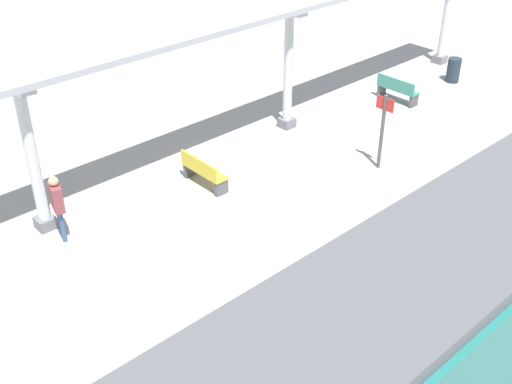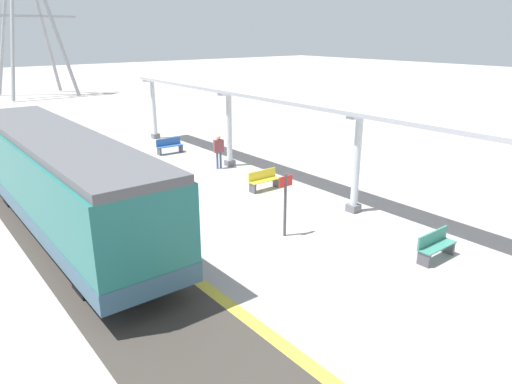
{
  "view_description": "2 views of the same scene",
  "coord_description": "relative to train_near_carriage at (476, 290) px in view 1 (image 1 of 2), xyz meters",
  "views": [
    {
      "loc": [
        -9.44,
        9.26,
        9.08
      ],
      "look_at": [
        -0.36,
        0.9,
        1.47
      ],
      "focal_mm": 45.6,
      "sensor_mm": 36.0,
      "label": 1
    },
    {
      "loc": [
        -9.8,
        -15.13,
        6.62
      ],
      "look_at": [
        -0.2,
        -2.91,
        1.28
      ],
      "focal_mm": 32.91,
      "sensor_mm": 36.0,
      "label": 2
    }
  ],
  "objects": [
    {
      "name": "bench_near_end",
      "position": [
        8.21,
        -9.0,
        -1.39
      ],
      "size": [
        1.5,
        0.45,
        0.86
      ],
      "color": "#3A8372",
      "rests_on": "ground"
    },
    {
      "name": "canopy_pillar_second",
      "position": [
        9.34,
        -4.83,
        0.07
      ],
      "size": [
        1.1,
        0.44,
        3.76
      ],
      "color": "slate",
      "rests_on": "ground"
    },
    {
      "name": "canopy_pillar_nearest",
      "position": [
        9.34,
        -13.32,
        0.07
      ],
      "size": [
        1.1,
        0.44,
        3.76
      ],
      "color": "slate",
      "rests_on": "ground"
    },
    {
      "name": "trackbed",
      "position": [
        -0.01,
        -0.7,
        -1.83
      ],
      "size": [
        3.2,
        44.44,
        0.01
      ],
      "primitive_type": "cube",
      "color": "#38332D",
      "rests_on": "ground"
    },
    {
      "name": "canopy_pillar_third",
      "position": [
        9.34,
        3.48,
        0.07
      ],
      "size": [
        1.1,
        0.44,
        3.76
      ],
      "color": "slate",
      "rests_on": "ground"
    },
    {
      "name": "ground_plane",
      "position": [
        5.69,
        -0.7,
        -1.83
      ],
      "size": [
        176.0,
        176.0,
        0.0
      ],
      "primitive_type": "plane",
      "color": "#A29A97"
    },
    {
      "name": "bench_mid_platform",
      "position": [
        8.29,
        -0.6,
        -1.39
      ],
      "size": [
        1.5,
        0.44,
        0.86
      ],
      "color": "gold",
      "rests_on": "ground"
    },
    {
      "name": "canopy_beam",
      "position": [
        9.34,
        -0.72,
        2.01
      ],
      "size": [
        1.2,
        26.01,
        0.16
      ],
      "primitive_type": "cube",
      "color": "#A8AAB2",
      "rests_on": "canopy_pillar_nearest"
    },
    {
      "name": "trash_bin",
      "position": [
        7.91,
        -12.0,
        -1.39
      ],
      "size": [
        0.48,
        0.48,
        0.88
      ],
      "primitive_type": "cylinder",
      "color": "#202E37",
      "rests_on": "ground"
    },
    {
      "name": "platform_info_sign",
      "position": [
        5.73,
        -4.89,
        -0.5
      ],
      "size": [
        0.56,
        0.1,
        2.2
      ],
      "color": "#4C4C51",
      "rests_on": "ground"
    },
    {
      "name": "passenger_by_the_benches",
      "position": [
        8.61,
        3.39,
        -0.76
      ],
      "size": [
        0.54,
        0.34,
        1.72
      ],
      "color": "#38527B",
      "rests_on": "ground"
    },
    {
      "name": "tactile_edge_strip",
      "position": [
        1.77,
        -0.7,
        -1.83
      ],
      "size": [
        0.36,
        32.44,
        0.01
      ],
      "primitive_type": "cube",
      "color": "gold",
      "rests_on": "ground"
    },
    {
      "name": "train_near_carriage",
      "position": [
        0.0,
        0.0,
        0.0
      ],
      "size": [
        2.65,
        13.55,
        3.48
      ],
      "color": "#206863",
      "rests_on": "ground"
    }
  ]
}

